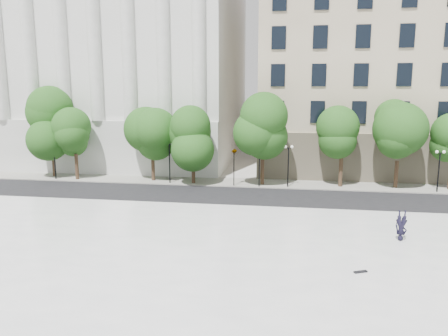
{
  "coord_description": "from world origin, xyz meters",
  "views": [
    {
      "loc": [
        5.42,
        -18.75,
        9.48
      ],
      "look_at": [
        1.01,
        10.0,
        4.12
      ],
      "focal_mm": 35.0,
      "sensor_mm": 36.0,
      "label": 1
    }
  ],
  "objects": [
    {
      "name": "ground",
      "position": [
        0.0,
        0.0,
        0.0
      ],
      "size": [
        160.0,
        160.0,
        0.0
      ],
      "primitive_type": "plane",
      "color": "beige",
      "rests_on": "ground"
    },
    {
      "name": "plaza",
      "position": [
        0.0,
        3.0,
        0.23
      ],
      "size": [
        44.0,
        22.0,
        0.45
      ],
      "primitive_type": "cube",
      "color": "white",
      "rests_on": "ground"
    },
    {
      "name": "street",
      "position": [
        0.0,
        18.0,
        0.01
      ],
      "size": [
        60.0,
        8.0,
        0.02
      ],
      "primitive_type": "cube",
      "color": "black",
      "rests_on": "ground"
    },
    {
      "name": "far_sidewalk",
      "position": [
        0.0,
        24.0,
        0.06
      ],
      "size": [
        60.0,
        4.0,
        0.12
      ],
      "primitive_type": "cube",
      "color": "#9F9D93",
      "rests_on": "ground"
    },
    {
      "name": "building_west",
      "position": [
        -17.0,
        38.57,
        12.89
      ],
      "size": [
        31.5,
        27.65,
        25.6
      ],
      "color": "silver",
      "rests_on": "ground"
    },
    {
      "name": "building_east",
      "position": [
        20.0,
        38.91,
        11.14
      ],
      "size": [
        36.0,
        26.15,
        23.0
      ],
      "color": "beige",
      "rests_on": "ground"
    },
    {
      "name": "traffic_light_west",
      "position": [
        0.09,
        22.3,
        3.77
      ],
      "size": [
        1.14,
        1.92,
        4.27
      ],
      "color": "black",
      "rests_on": "ground"
    },
    {
      "name": "traffic_light_east",
      "position": [
        2.54,
        22.3,
        3.61
      ],
      "size": [
        0.6,
        1.58,
        4.12
      ],
      "color": "black",
      "rests_on": "ground"
    },
    {
      "name": "person_lying",
      "position": [
        12.11,
        7.55,
        0.7
      ],
      "size": [
        0.73,
        1.89,
        0.51
      ],
      "primitive_type": "imported",
      "rotation": [
        -1.54,
        0.0,
        -0.03
      ],
      "color": "black",
      "rests_on": "plaza"
    },
    {
      "name": "skateboard",
      "position": [
        9.04,
        2.4,
        0.49
      ],
      "size": [
        0.71,
        0.45,
        0.07
      ],
      "primitive_type": "cube",
      "rotation": [
        0.0,
        0.0,
        0.41
      ],
      "color": "black",
      "rests_on": "plaza"
    },
    {
      "name": "street_trees",
      "position": [
        -0.59,
        23.51,
        5.05
      ],
      "size": [
        43.81,
        5.47,
        7.74
      ],
      "color": "#382619",
      "rests_on": "ground"
    },
    {
      "name": "lamp_posts",
      "position": [
        -0.43,
        22.6,
        2.86
      ],
      "size": [
        38.34,
        0.28,
        4.25
      ],
      "color": "black",
      "rests_on": "ground"
    }
  ]
}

